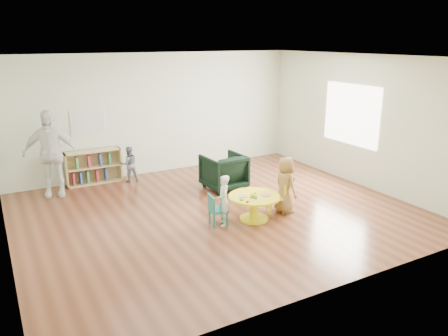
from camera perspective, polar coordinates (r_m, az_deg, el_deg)
name	(u,v)px	position (r m, az deg, el deg)	size (l,w,h in m)	color
room	(218,111)	(7.64, -0.82, 7.48)	(7.10, 7.00, 2.80)	brown
activity_table	(254,203)	(7.73, 3.97, -4.59)	(0.91, 0.91, 0.50)	#FFF615
kid_chair_left	(216,209)	(7.50, -1.05, -5.39)	(0.33, 0.33, 0.55)	#167970
kid_chair_right	(278,196)	(8.13, 7.03, -3.67)	(0.38, 0.38, 0.57)	#FFF615
bookshelf	(93,167)	(10.09, -16.78, 0.13)	(1.20, 0.30, 0.75)	tan
alphabet_poster	(88,122)	(9.99, -17.34, 5.73)	(0.74, 0.01, 0.54)	white
armchair	(224,172)	(9.30, -0.02, -0.46)	(0.80, 0.83, 0.75)	black
child_left	(223,201)	(7.46, -0.07, -4.29)	(0.32, 0.21, 0.89)	white
child_right	(285,185)	(8.07, 8.01, -2.19)	(0.52, 0.34, 1.06)	#F0AB1A
toddler	(129,164)	(9.98, -12.29, 0.51)	(0.39, 0.31, 0.81)	#171F3A
adult_caretaker	(50,154)	(9.40, -21.76, 1.75)	(1.04, 0.43, 1.77)	white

